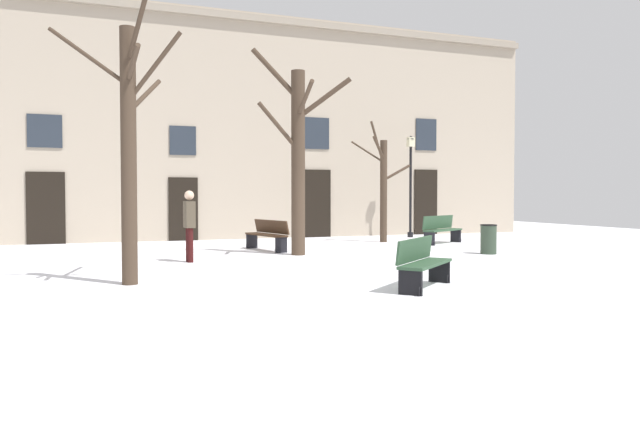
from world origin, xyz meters
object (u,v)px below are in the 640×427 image
streetlamp (411,175)px  bench_back_to_back_left (423,263)px  tree_foreground (129,146)px  bench_near_lamp (441,229)px  litter_bin (489,239)px  bench_back_to_back_right (268,234)px  tree_left_of_center (298,154)px  tree_right_of_center (383,186)px  person_by_shop_door (189,222)px

streetlamp → bench_back_to_back_left: (-5.77, -10.93, -1.95)m
tree_foreground → streetlamp: size_ratio=1.26×
bench_back_to_back_left → bench_near_lamp: bearing=14.9°
litter_bin → bench_near_lamp: 3.47m
bench_back_to_back_right → bench_back_to_back_left: 7.66m
tree_left_of_center → bench_near_lamp: size_ratio=2.99×
litter_bin → bench_back_to_back_left: 6.53m
tree_left_of_center → bench_back_to_back_right: 2.77m
litter_bin → bench_near_lamp: size_ratio=0.44×
streetlamp → bench_back_to_back_right: (-6.57, -3.31, -1.92)m
tree_foreground → tree_left_of_center: 5.90m
tree_foreground → bench_back_to_back_right: 7.05m
bench_back_to_back_left → litter_bin: bearing=2.7°
litter_bin → tree_left_of_center: bearing=163.2°
bench_back_to_back_right → tree_foreground: bearing=-51.6°
litter_bin → tree_foreground: bearing=-166.1°
litter_bin → bench_back_to_back_right: bearing=150.7°
streetlamp → bench_back_to_back_left: size_ratio=2.49×
tree_right_of_center → tree_foreground: (-8.54, -7.01, 0.57)m
tree_left_of_center → person_by_shop_door: tree_left_of_center is taller
tree_foreground → bench_near_lamp: 11.81m
tree_left_of_center → person_by_shop_door: size_ratio=3.22×
bench_near_lamp → person_by_shop_door: bearing=167.9°
bench_back_to_back_left → streetlamp: bearing=20.8°
tree_foreground → bench_back_to_back_left: 5.66m
tree_left_of_center → bench_back_to_back_left: (0.35, -6.06, -2.28)m
streetlamp → bench_near_lamp: 3.56m
bench_back_to_back_right → person_by_shop_door: 3.41m
tree_foreground → tree_left_of_center: bearing=41.1°
tree_foreground → litter_bin: (9.49, 2.35, -2.11)m
bench_back_to_back_left → person_by_shop_door: 6.35m
streetlamp → bench_near_lamp: (-0.46, -2.97, -1.91)m
litter_bin → person_by_shop_door: (-8.03, 0.85, 0.56)m
tree_right_of_center → tree_foreground: size_ratio=0.83×
streetlamp → bench_near_lamp: size_ratio=2.09×
bench_near_lamp → bench_back_to_back_left: 9.57m
bench_back_to_back_right → person_by_shop_door: size_ratio=1.10×
bench_back_to_back_right → bench_near_lamp: (6.11, 0.34, 0.01)m
streetlamp → person_by_shop_door: 10.76m
streetlamp → bench_back_to_back_right: streetlamp is taller
streetlamp → tree_right_of_center: bearing=-139.5°
tree_right_of_center → bench_back_to_back_right: size_ratio=2.14×
tree_foreground → tree_left_of_center: tree_left_of_center is taller
tree_left_of_center → streetlamp: bearing=38.4°
tree_right_of_center → tree_left_of_center: (-4.10, -3.13, 0.78)m
tree_right_of_center → litter_bin: bearing=-78.5°
litter_bin → person_by_shop_door: 8.10m
tree_left_of_center → litter_bin: size_ratio=6.85×
tree_left_of_center → bench_back_to_back_left: 6.49m
tree_right_of_center → litter_bin: (0.95, -4.66, -1.54)m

